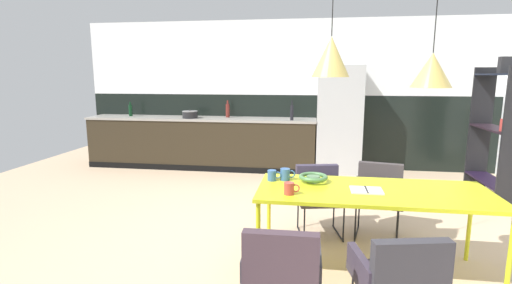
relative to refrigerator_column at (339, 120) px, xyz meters
The scene contains 22 objects.
ground_plane 3.39m from the refrigerator_column, 106.42° to the right, with size 9.67×9.67×0.00m, color #C9AB89.
back_wall_splashback_dark 1.02m from the refrigerator_column, 158.67° to the left, with size 7.43×0.12×1.32m, color black.
back_wall_panel_upper 1.45m from the refrigerator_column, 158.67° to the left, with size 7.43×0.12×1.32m, color white.
kitchen_counter 2.48m from the refrigerator_column, behind, with size 4.13×0.63×0.92m.
refrigerator_column is the anchor object (origin of this frame).
dining_table 3.43m from the refrigerator_column, 88.76° to the right, with size 1.90×0.80×0.74m.
armchair_head_of_table 2.64m from the refrigerator_column, 84.14° to the right, with size 0.56×0.56×0.75m.
armchair_far_side 4.33m from the refrigerator_column, 88.48° to the right, with size 0.57×0.56×0.75m.
armchair_facing_counter 2.69m from the refrigerator_column, 97.62° to the right, with size 0.56×0.56×0.71m.
armchair_corner_seat 4.39m from the refrigerator_column, 97.95° to the right, with size 0.49×0.47×0.76m.
fruit_bowl 3.29m from the refrigerator_column, 97.34° to the right, with size 0.26×0.26×0.06m.
open_book 3.46m from the refrigerator_column, 89.80° to the right, with size 0.26×0.20×0.02m.
mug_glass_clear 3.30m from the refrigerator_column, 101.65° to the right, with size 0.14×0.09×0.11m.
mug_white_ceramic 3.36m from the refrigerator_column, 103.48° to the right, with size 0.12×0.08×0.09m.
mug_tall_blue 3.69m from the refrigerator_column, 99.43° to the right, with size 0.13×0.08×0.10m.
cooking_pot 2.60m from the refrigerator_column, behind, with size 0.27×0.27×0.15m.
bottle_oil_tall 1.97m from the refrigerator_column, behind, with size 0.07×0.07×0.31m.
bottle_vinegar_dark 0.82m from the refrigerator_column, 168.02° to the right, with size 0.06×0.06×0.34m.
bottle_spice_small 3.79m from the refrigerator_column, behind, with size 0.07×0.07×0.26m.
open_shelf_unit 2.29m from the refrigerator_column, 30.42° to the right, with size 0.30×1.01×1.90m.
pendant_lamp_over_table_near 3.52m from the refrigerator_column, 95.16° to the right, with size 0.30×0.30×0.93m.
pendant_lamp_over_table_far 3.54m from the refrigerator_column, 82.45° to the right, with size 0.31×0.31×1.01m.
Camera 1 is at (0.49, -3.40, 1.67)m, focal length 26.52 mm.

